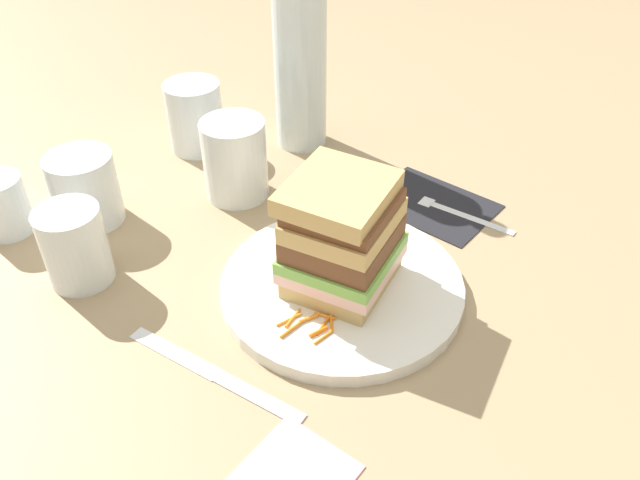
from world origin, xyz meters
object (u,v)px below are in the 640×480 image
object	(u,v)px
juice_glass	(235,163)
napkin_pink	(292,478)
napkin_dark	(432,204)
empty_tumbler_2	(75,246)
knife	(218,376)
empty_tumbler_3	(2,205)
water_bottle	(300,49)
empty_tumbler_1	(85,189)
main_plate	(342,286)
empty_tumbler_0	(195,116)
sandwich	(342,236)
fork	(448,207)

from	to	relation	value
juice_glass	napkin_pink	world-z (taller)	juice_glass
napkin_dark	empty_tumbler_2	size ratio (longest dim) A/B	1.67
knife	juice_glass	distance (m)	0.31
empty_tumbler_3	water_bottle	bearing A→B (deg)	-18.39
knife	empty_tumbler_1	xyz separation A→B (m)	(0.07, 0.30, 0.04)
main_plate	water_bottle	bearing A→B (deg)	48.43
water_bottle	empty_tumbler_2	distance (m)	0.39
juice_glass	empty_tumbler_3	xyz separation A→B (m)	(-0.23, 0.16, -0.01)
napkin_dark	empty_tumbler_0	bearing A→B (deg)	104.98
empty_tumbler_0	water_bottle	bearing A→B (deg)	-43.79
main_plate	empty_tumbler_3	world-z (taller)	empty_tumbler_3
sandwich	empty_tumbler_2	bearing A→B (deg)	124.98
juice_glass	empty_tumbler_0	size ratio (longest dim) A/B	1.05
juice_glass	empty_tumbler_1	world-z (taller)	juice_glass
knife	empty_tumbler_1	world-z (taller)	empty_tumbler_1
juice_glass	empty_tumbler_0	world-z (taller)	juice_glass
main_plate	fork	size ratio (longest dim) A/B	1.55
sandwich	fork	distance (m)	0.22
water_bottle	empty_tumbler_2	xyz separation A→B (m)	(-0.38, -0.02, -0.10)
main_plate	knife	world-z (taller)	main_plate
empty_tumbler_0	empty_tumbler_1	xyz separation A→B (m)	(-0.20, -0.03, -0.00)
juice_glass	napkin_pink	distance (m)	0.42
water_bottle	napkin_pink	bearing A→B (deg)	-139.82
sandwich	napkin_pink	world-z (taller)	sandwich
juice_glass	empty_tumbler_3	world-z (taller)	juice_glass
juice_glass	sandwich	bearing A→B (deg)	-105.92
main_plate	water_bottle	world-z (taller)	water_bottle
empty_tumbler_1	juice_glass	bearing A→B (deg)	-32.38
juice_glass	empty_tumbler_2	world-z (taller)	juice_glass
napkin_pink	juice_glass	bearing A→B (deg)	51.39
empty_tumbler_1	napkin_pink	bearing A→B (deg)	-104.05
fork	napkin_pink	distance (m)	0.41
napkin_dark	empty_tumbler_3	distance (m)	0.52
sandwich	juice_glass	size ratio (longest dim) A/B	1.26
fork	empty_tumbler_2	world-z (taller)	empty_tumbler_2
empty_tumbler_0	empty_tumbler_2	xyz separation A→B (m)	(-0.27, -0.12, -0.00)
napkin_dark	empty_tumbler_1	bearing A→B (deg)	133.79
main_plate	empty_tumbler_3	size ratio (longest dim) A/B	3.62
juice_glass	water_bottle	distance (m)	0.19
napkin_dark	empty_tumbler_2	world-z (taller)	empty_tumbler_2
knife	empty_tumbler_0	distance (m)	0.44
fork	empty_tumbler_3	world-z (taller)	empty_tumbler_3
napkin_dark	knife	world-z (taller)	same
main_plate	empty_tumbler_0	distance (m)	0.37
sandwich	napkin_dark	size ratio (longest dim) A/B	0.87
main_plate	napkin_dark	xyz separation A→B (m)	(0.20, 0.01, -0.01)
empty_tumbler_0	napkin_pink	size ratio (longest dim) A/B	1.09
napkin_dark	fork	world-z (taller)	fork
napkin_pink	main_plate	bearing A→B (deg)	27.95
napkin_dark	empty_tumbler_1	size ratio (longest dim) A/B	1.69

